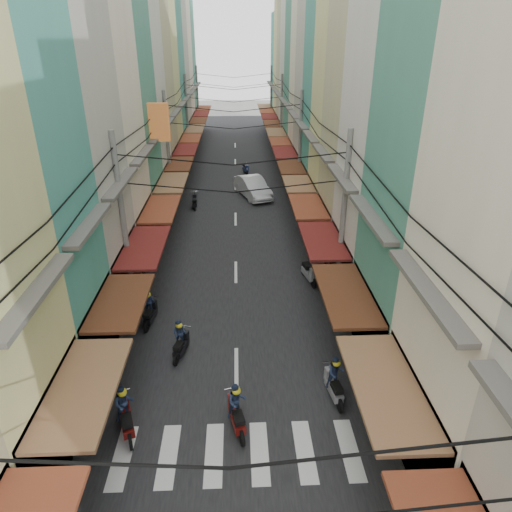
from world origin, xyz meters
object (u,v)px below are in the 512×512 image
object	(u,v)px
white_car	(253,197)
market_umbrella	(440,343)
traffic_sign	(404,362)
bicycle	(402,382)

from	to	relation	value
white_car	market_umbrella	world-z (taller)	market_umbrella
market_umbrella	traffic_sign	world-z (taller)	traffic_sign
market_umbrella	traffic_sign	xyz separation A→B (m)	(-1.77, -1.39, 0.34)
bicycle	market_umbrella	world-z (taller)	market_umbrella
bicycle	traffic_sign	size ratio (longest dim) A/B	0.55
bicycle	market_umbrella	bearing A→B (deg)	-114.49
market_umbrella	bicycle	bearing A→B (deg)	160.93
white_car	bicycle	world-z (taller)	white_car
white_car	bicycle	bearing A→B (deg)	-96.00
bicycle	traffic_sign	world-z (taller)	traffic_sign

